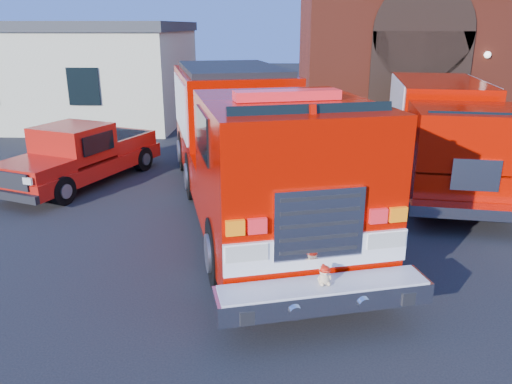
{
  "coord_description": "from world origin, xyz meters",
  "views": [
    {
      "loc": [
        0.4,
        -9.84,
        4.2
      ],
      "look_at": [
        0.0,
        -1.2,
        1.3
      ],
      "focal_mm": 35.0,
      "sensor_mm": 36.0,
      "label": 1
    }
  ],
  "objects_px": {
    "fire_station": "(473,24)",
    "side_building": "(73,71)",
    "fire_engine": "(249,142)",
    "pickup_truck": "(81,155)",
    "secondary_truck": "(443,129)"
  },
  "relations": [
    {
      "from": "fire_station",
      "to": "side_building",
      "type": "xyz_separation_m",
      "value": [
        -17.99,
        -0.99,
        -2.05
      ]
    },
    {
      "from": "fire_station",
      "to": "fire_engine",
      "type": "distance_m",
      "value": 15.87
    },
    {
      "from": "pickup_truck",
      "to": "fire_engine",
      "type": "bearing_deg",
      "value": -22.03
    },
    {
      "from": "fire_station",
      "to": "side_building",
      "type": "relative_size",
      "value": 1.49
    },
    {
      "from": "fire_station",
      "to": "pickup_truck",
      "type": "bearing_deg",
      "value": -142.71
    },
    {
      "from": "side_building",
      "to": "secondary_truck",
      "type": "bearing_deg",
      "value": -32.22
    },
    {
      "from": "side_building",
      "to": "fire_engine",
      "type": "xyz_separation_m",
      "value": [
        8.72,
        -11.63,
        -0.54
      ]
    },
    {
      "from": "side_building",
      "to": "fire_engine",
      "type": "height_order",
      "value": "side_building"
    },
    {
      "from": "fire_station",
      "to": "fire_engine",
      "type": "xyz_separation_m",
      "value": [
        -9.27,
        -12.61,
        -2.59
      ]
    },
    {
      "from": "fire_station",
      "to": "fire_engine",
      "type": "bearing_deg",
      "value": -126.31
    },
    {
      "from": "fire_station",
      "to": "side_building",
      "type": "height_order",
      "value": "fire_station"
    },
    {
      "from": "pickup_truck",
      "to": "secondary_truck",
      "type": "xyz_separation_m",
      "value": [
        10.05,
        0.87,
        0.66
      ]
    },
    {
      "from": "fire_station",
      "to": "secondary_truck",
      "type": "relative_size",
      "value": 1.81
    },
    {
      "from": "side_building",
      "to": "pickup_truck",
      "type": "relative_size",
      "value": 1.89
    },
    {
      "from": "side_building",
      "to": "fire_engine",
      "type": "relative_size",
      "value": 0.95
    }
  ]
}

